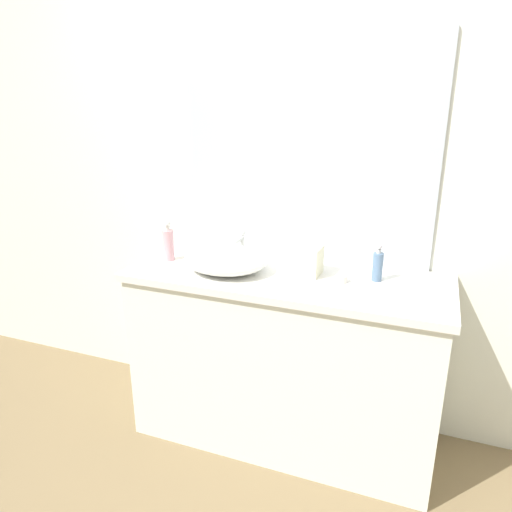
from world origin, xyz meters
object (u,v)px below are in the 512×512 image
lotion_bottle (378,265)px  tissue_box (307,259)px  soap_dispenser (168,243)px  candle_jar (341,279)px  sink_basin (225,260)px

lotion_bottle → tissue_box: lotion_bottle is taller
soap_dispenser → candle_jar: size_ratio=3.89×
tissue_box → candle_jar: size_ratio=3.27×
soap_dispenser → lotion_bottle: bearing=4.5°
tissue_box → candle_jar: tissue_box is taller
sink_basin → tissue_box: bearing=14.8°
sink_basin → lotion_bottle: lotion_bottle is taller
soap_dispenser → tissue_box: size_ratio=1.19×
sink_basin → lotion_bottle: bearing=10.5°
candle_jar → sink_basin: bearing=-174.5°
sink_basin → lotion_bottle: size_ratio=2.30×
lotion_bottle → candle_jar: (-0.14, -0.07, -0.06)m
lotion_bottle → tissue_box: bearing=-174.6°
sink_basin → lotion_bottle: 0.69m
sink_basin → soap_dispenser: bearing=171.9°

